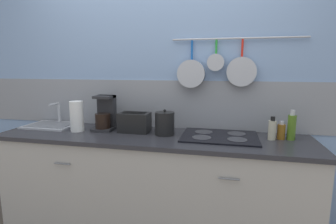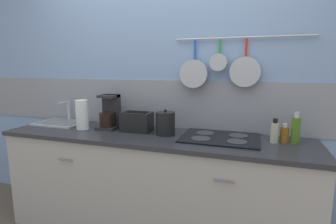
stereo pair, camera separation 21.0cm
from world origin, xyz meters
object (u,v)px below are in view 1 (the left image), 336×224
object	(u,v)px
kettle	(165,123)
bottle_olive_oil	(281,131)
toaster	(135,122)
bottle_cooking_wine	(292,127)
paper_towel_roll	(77,116)
bottle_hot_sauce	(272,129)
coffee_maker	(105,116)

from	to	relation	value
kettle	bottle_olive_oil	xyz separation A→B (m)	(0.92, 0.07, -0.03)
toaster	bottle_cooking_wine	xyz separation A→B (m)	(1.27, 0.03, 0.02)
toaster	bottle_cooking_wine	world-z (taller)	bottle_cooking_wine
bottle_olive_oil	toaster	bearing A→B (deg)	-178.59
paper_towel_roll	bottle_hot_sauce	bearing A→B (deg)	2.93
paper_towel_roll	toaster	world-z (taller)	paper_towel_roll
kettle	bottle_hot_sauce	bearing A→B (deg)	2.66
paper_towel_roll	bottle_cooking_wine	world-z (taller)	paper_towel_roll
bottle_hot_sauce	bottle_olive_oil	xyz separation A→B (m)	(0.07, 0.03, -0.02)
toaster	bottle_hot_sauce	size ratio (longest dim) A/B	1.53
bottle_cooking_wine	bottle_olive_oil	bearing A→B (deg)	-179.03
bottle_olive_oil	coffee_maker	bearing A→B (deg)	-179.89
coffee_maker	toaster	bearing A→B (deg)	-5.26
toaster	bottle_olive_oil	world-z (taller)	toaster
paper_towel_roll	bottle_hot_sauce	xyz separation A→B (m)	(1.63, 0.08, -0.05)
bottle_hot_sauce	coffee_maker	bearing A→B (deg)	178.91
paper_towel_roll	bottle_hot_sauce	world-z (taller)	paper_towel_roll
coffee_maker	kettle	xyz separation A→B (m)	(0.57, -0.07, -0.03)
toaster	bottle_cooking_wine	distance (m)	1.27
bottle_hot_sauce	bottle_cooking_wine	world-z (taller)	bottle_cooking_wine
toaster	kettle	distance (m)	0.28
toaster	bottle_olive_oil	bearing A→B (deg)	1.41
toaster	bottle_hot_sauce	bearing A→B (deg)	-0.01
bottle_hot_sauce	bottle_cooking_wine	bearing A→B (deg)	12.05
bottle_hot_sauce	bottle_cooking_wine	xyz separation A→B (m)	(0.14, 0.03, 0.02)
paper_towel_roll	coffee_maker	distance (m)	0.24
paper_towel_roll	bottle_cooking_wine	xyz separation A→B (m)	(1.77, 0.11, -0.03)
toaster	kettle	size ratio (longest dim) A/B	1.29
toaster	kettle	world-z (taller)	kettle
kettle	bottle_olive_oil	size ratio (longest dim) A/B	1.50
kettle	bottle_olive_oil	distance (m)	0.92
coffee_maker	kettle	size ratio (longest dim) A/B	1.43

